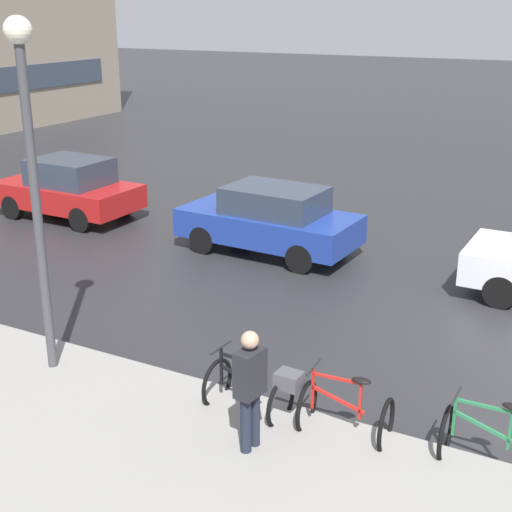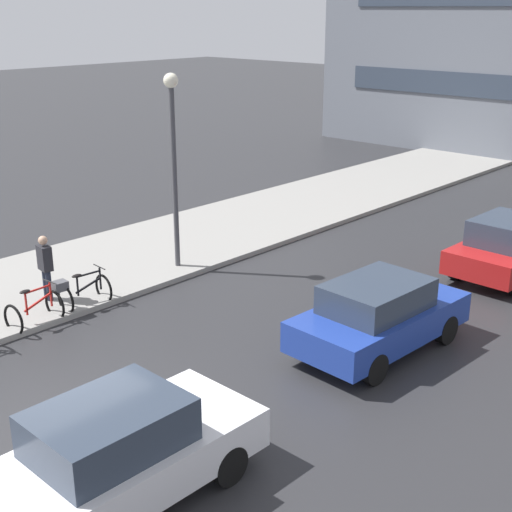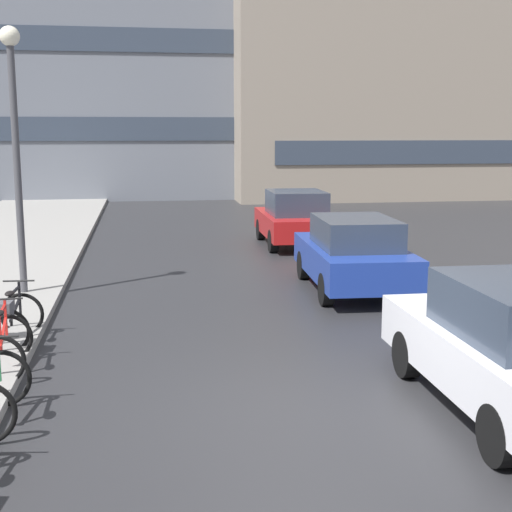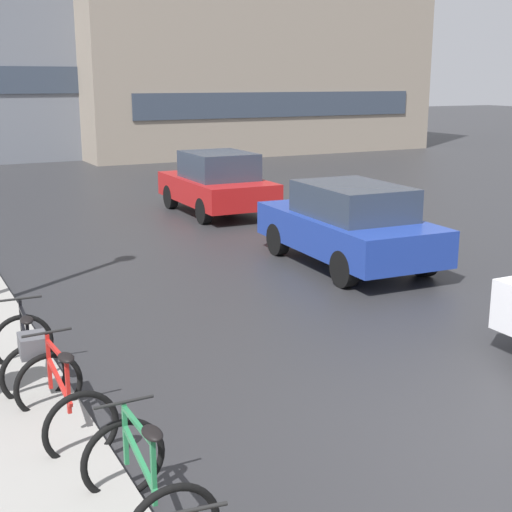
% 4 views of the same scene
% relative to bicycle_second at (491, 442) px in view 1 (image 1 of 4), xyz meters
% --- Properties ---
extents(bicycle_second, '(0.74, 1.17, 0.99)m').
position_rel_bicycle_second_xyz_m(bicycle_second, '(0.00, 0.00, 0.00)').
color(bicycle_second, black).
rests_on(bicycle_second, ground).
extents(bicycle_third, '(0.79, 1.18, 0.98)m').
position_rel_bicycle_second_xyz_m(bicycle_third, '(-0.21, 1.81, -0.01)').
color(bicycle_third, black).
rests_on(bicycle_third, ground).
extents(bicycle_farthest, '(0.79, 1.39, 0.96)m').
position_rel_bicycle_second_xyz_m(bicycle_farthest, '(-0.31, 3.06, 0.07)').
color(bicycle_farthest, black).
rests_on(bicycle_farthest, ground).
extents(car_blue, '(2.06, 4.18, 1.57)m').
position_rel_bicycle_second_xyz_m(car_blue, '(6.10, 6.12, 0.39)').
color(car_blue, navy).
rests_on(car_blue, ground).
extents(car_red, '(1.99, 3.92, 1.62)m').
position_rel_bicycle_second_xyz_m(car_red, '(6.17, 12.22, 0.40)').
color(car_red, '#AD1919').
rests_on(car_red, ground).
extents(pedestrian, '(0.43, 0.29, 1.75)m').
position_rel_bicycle_second_xyz_m(pedestrian, '(-1.14, 2.72, 0.59)').
color(pedestrian, '#1E2333').
rests_on(pedestrian, ground).
extents(streetlamp, '(0.39, 0.39, 5.31)m').
position_rel_bicycle_second_xyz_m(streetlamp, '(-0.66, 6.47, 3.05)').
color(streetlamp, '#424247').
rests_on(streetlamp, ground).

